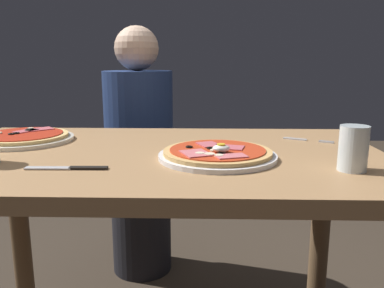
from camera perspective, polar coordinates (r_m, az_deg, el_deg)
The scene contains 7 objects.
dining_table at distance 1.14m, azimuth -5.07°, elevation -7.20°, with size 1.27×0.76×0.78m.
pizza_foreground at distance 1.02m, azimuth 3.71°, elevation -1.44°, with size 0.31×0.31×0.05m.
pizza_across_left at distance 1.35m, azimuth -23.30°, elevation 0.88°, with size 0.31×0.31×0.03m.
water_glass_near at distance 0.98m, azimuth 22.36°, elevation -0.96°, with size 0.07×0.07×0.11m.
fork at distance 1.30m, azimuth 15.94°, elevation 0.59°, with size 0.15×0.08×0.00m.
knife at distance 0.97m, azimuth -17.00°, elevation -3.35°, with size 0.20×0.02×0.01m.
diner_person at distance 1.89m, azimuth -7.59°, elevation -2.32°, with size 0.32×0.32×1.18m.
Camera 1 is at (0.13, -1.07, 1.03)m, focal length 36.70 mm.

